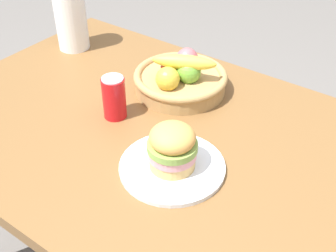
{
  "coord_description": "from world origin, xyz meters",
  "views": [
    {
      "loc": [
        0.56,
        -0.75,
        1.49
      ],
      "look_at": [
        0.04,
        -0.03,
        0.81
      ],
      "focal_mm": 46.64,
      "sensor_mm": 36.0,
      "label": 1
    }
  ],
  "objects_px": {
    "plate": "(172,167)",
    "sandwich": "(172,147)",
    "fruit_basket": "(180,78)",
    "soda_can": "(114,97)",
    "paper_towel_roll": "(70,16)"
  },
  "relations": [
    {
      "from": "plate",
      "to": "sandwich",
      "type": "xyz_separation_m",
      "value": [
        -0.0,
        -0.0,
        0.06
      ]
    },
    {
      "from": "plate",
      "to": "fruit_basket",
      "type": "distance_m",
      "value": 0.36
    },
    {
      "from": "soda_can",
      "to": "fruit_basket",
      "type": "bearing_deg",
      "value": 71.66
    },
    {
      "from": "plate",
      "to": "paper_towel_roll",
      "type": "distance_m",
      "value": 0.75
    },
    {
      "from": "sandwich",
      "to": "fruit_basket",
      "type": "relative_size",
      "value": 0.42
    },
    {
      "from": "sandwich",
      "to": "paper_towel_roll",
      "type": "height_order",
      "value": "paper_towel_roll"
    },
    {
      "from": "paper_towel_roll",
      "to": "sandwich",
      "type": "bearing_deg",
      "value": -25.82
    },
    {
      "from": "plate",
      "to": "soda_can",
      "type": "distance_m",
      "value": 0.28
    },
    {
      "from": "soda_can",
      "to": "fruit_basket",
      "type": "height_order",
      "value": "fruit_basket"
    },
    {
      "from": "plate",
      "to": "fruit_basket",
      "type": "bearing_deg",
      "value": 121.46
    },
    {
      "from": "sandwich",
      "to": "soda_can",
      "type": "distance_m",
      "value": 0.28
    },
    {
      "from": "paper_towel_roll",
      "to": "soda_can",
      "type": "bearing_deg",
      "value": -30.19
    },
    {
      "from": "plate",
      "to": "soda_can",
      "type": "relative_size",
      "value": 2.09
    },
    {
      "from": "plate",
      "to": "soda_can",
      "type": "height_order",
      "value": "soda_can"
    },
    {
      "from": "plate",
      "to": "sandwich",
      "type": "height_order",
      "value": "sandwich"
    }
  ]
}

